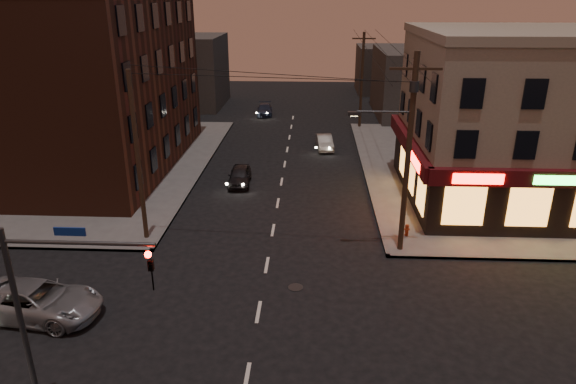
# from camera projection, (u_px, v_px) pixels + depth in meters

# --- Properties ---
(ground) EXTENTS (120.00, 120.00, 0.00)m
(ground) POSITION_uv_depth(u_px,v_px,m) (259.00, 312.00, 21.66)
(ground) COLOR black
(ground) RESTS_ON ground
(sidewalk_ne) EXTENTS (24.00, 28.00, 0.15)m
(sidewalk_ne) POSITION_uv_depth(u_px,v_px,m) (523.00, 171.00, 38.49)
(sidewalk_ne) COLOR #514F4C
(sidewalk_ne) RESTS_ON ground
(sidewalk_nw) EXTENTS (24.00, 28.00, 0.15)m
(sidewalk_nw) POSITION_uv_depth(u_px,v_px,m) (55.00, 164.00, 40.14)
(sidewalk_nw) COLOR #514F4C
(sidewalk_nw) RESTS_ON ground
(pizza_building) EXTENTS (15.85, 12.85, 10.50)m
(pizza_building) POSITION_uv_depth(u_px,v_px,m) (537.00, 119.00, 31.48)
(pizza_building) COLOR gray
(pizza_building) RESTS_ON sidewalk_ne
(brick_apartment) EXTENTS (12.00, 20.00, 13.00)m
(brick_apartment) POSITION_uv_depth(u_px,v_px,m) (87.00, 79.00, 37.59)
(brick_apartment) COLOR #432115
(brick_apartment) RESTS_ON sidewalk_nw
(bg_building_ne_a) EXTENTS (10.00, 12.00, 7.00)m
(bg_building_ne_a) POSITION_uv_depth(u_px,v_px,m) (424.00, 83.00, 55.10)
(bg_building_ne_a) COLOR #3F3D3A
(bg_building_ne_a) RESTS_ON ground
(bg_building_nw) EXTENTS (9.00, 10.00, 8.00)m
(bg_building_nw) POSITION_uv_depth(u_px,v_px,m) (184.00, 71.00, 59.88)
(bg_building_nw) COLOR #3F3D3A
(bg_building_nw) RESTS_ON ground
(bg_building_ne_b) EXTENTS (8.00, 8.00, 6.00)m
(bg_building_ne_b) POSITION_uv_depth(u_px,v_px,m) (388.00, 69.00, 68.40)
(bg_building_ne_b) COLOR #3F3D3A
(bg_building_ne_b) RESTS_ON ground
(utility_pole_main) EXTENTS (4.20, 0.44, 10.00)m
(utility_pole_main) POSITION_uv_depth(u_px,v_px,m) (407.00, 145.00, 24.66)
(utility_pole_main) COLOR #382619
(utility_pole_main) RESTS_ON sidewalk_ne
(utility_pole_far) EXTENTS (0.26, 0.26, 9.00)m
(utility_pole_far) POSITION_uv_depth(u_px,v_px,m) (362.00, 81.00, 49.43)
(utility_pole_far) COLOR #382619
(utility_pole_far) RESTS_ON sidewalk_ne
(utility_pole_west) EXTENTS (0.24, 0.24, 9.00)m
(utility_pole_west) POSITION_uv_depth(u_px,v_px,m) (138.00, 158.00, 26.33)
(utility_pole_west) COLOR #382619
(utility_pole_west) RESTS_ON sidewalk_nw
(traffic_signal) EXTENTS (4.49, 0.32, 6.47)m
(traffic_signal) POSITION_uv_depth(u_px,v_px,m) (49.00, 298.00, 15.20)
(traffic_signal) COLOR #333538
(traffic_signal) RESTS_ON ground
(suv_cross) EXTENTS (5.62, 3.11, 1.49)m
(suv_cross) POSITION_uv_depth(u_px,v_px,m) (36.00, 301.00, 21.12)
(suv_cross) COLOR gray
(suv_cross) RESTS_ON ground
(sedan_near) EXTENTS (1.68, 3.77, 1.26)m
(sedan_near) POSITION_uv_depth(u_px,v_px,m) (240.00, 176.00, 35.89)
(sedan_near) COLOR black
(sedan_near) RESTS_ON ground
(sedan_mid) EXTENTS (1.61, 3.74, 1.20)m
(sedan_mid) POSITION_uv_depth(u_px,v_px,m) (324.00, 142.00, 43.91)
(sedan_mid) COLOR gray
(sedan_mid) RESTS_ON ground
(sedan_far) EXTENTS (1.89, 4.10, 1.16)m
(sedan_far) POSITION_uv_depth(u_px,v_px,m) (265.00, 110.00, 56.20)
(sedan_far) COLOR #1B2336
(sedan_far) RESTS_ON ground
(fire_hydrant) EXTENTS (0.29, 0.29, 0.68)m
(fire_hydrant) POSITION_uv_depth(u_px,v_px,m) (407.00, 229.00, 27.99)
(fire_hydrant) COLOR maroon
(fire_hydrant) RESTS_ON sidewalk_ne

